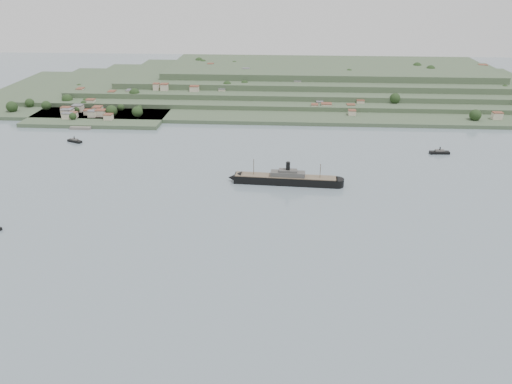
{
  "coord_description": "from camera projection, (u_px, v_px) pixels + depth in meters",
  "views": [
    {
      "loc": [
        10.48,
        -286.72,
        154.89
      ],
      "look_at": [
        -9.79,
        30.0,
        11.6
      ],
      "focal_mm": 35.0,
      "sensor_mm": 36.0,
      "label": 1
    }
  ],
  "objects": [
    {
      "name": "ground",
      "position": [
        268.0,
        227.0,
        325.14
      ],
      "size": [
        1400.0,
        1400.0,
        0.0
      ],
      "primitive_type": "plane",
      "color": "slate",
      "rests_on": "ground"
    },
    {
      "name": "far_peninsula",
      "position": [
        301.0,
        83.0,
        676.16
      ],
      "size": [
        760.0,
        309.0,
        30.0
      ],
      "color": "#334931",
      "rests_on": "ground"
    },
    {
      "name": "steamship",
      "position": [
        283.0,
        179.0,
        389.35
      ],
      "size": [
        90.92,
        15.58,
        21.8
      ],
      "color": "black",
      "rests_on": "ground"
    },
    {
      "name": "ferry_west",
      "position": [
        75.0,
        141.0,
        482.99
      ],
      "size": [
        16.26,
        10.46,
        5.94
      ],
      "color": "black",
      "rests_on": "ground"
    },
    {
      "name": "ferry_east",
      "position": [
        440.0,
        152.0,
        452.79
      ],
      "size": [
        17.99,
        5.85,
        6.66
      ],
      "color": "black",
      "rests_on": "ground"
    }
  ]
}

